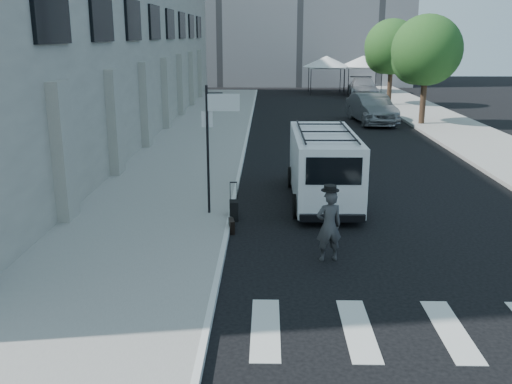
{
  "coord_description": "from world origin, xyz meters",
  "views": [
    {
      "loc": [
        -0.98,
        -11.9,
        4.92
      ],
      "look_at": [
        -1.25,
        1.21,
        1.3
      ],
      "focal_mm": 40.0,
      "sensor_mm": 36.0,
      "label": 1
    }
  ],
  "objects_px": {
    "briefcase": "(232,226)",
    "cargo_van": "(323,165)",
    "parked_car_a": "(376,110)",
    "parked_car_c": "(363,88)",
    "businessman": "(329,226)",
    "parked_car_b": "(372,108)",
    "suitcase": "(234,210)"
  },
  "relations": [
    {
      "from": "briefcase",
      "to": "cargo_van",
      "type": "xyz_separation_m",
      "value": [
        2.61,
        3.03,
        0.93
      ]
    },
    {
      "from": "cargo_van",
      "to": "parked_car_b",
      "type": "relative_size",
      "value": 1.1
    },
    {
      "from": "cargo_van",
      "to": "suitcase",
      "type": "bearing_deg",
      "value": -142.48
    },
    {
      "from": "businessman",
      "to": "parked_car_b",
      "type": "relative_size",
      "value": 0.32
    },
    {
      "from": "suitcase",
      "to": "parked_car_c",
      "type": "distance_m",
      "value": 33.41
    },
    {
      "from": "cargo_van",
      "to": "parked_car_a",
      "type": "distance_m",
      "value": 16.4
    },
    {
      "from": "parked_car_c",
      "to": "businessman",
      "type": "bearing_deg",
      "value": -95.97
    },
    {
      "from": "briefcase",
      "to": "parked_car_c",
      "type": "relative_size",
      "value": 0.08
    },
    {
      "from": "businessman",
      "to": "suitcase",
      "type": "height_order",
      "value": "businessman"
    },
    {
      "from": "businessman",
      "to": "suitcase",
      "type": "distance_m",
      "value": 3.69
    },
    {
      "from": "briefcase",
      "to": "parked_car_b",
      "type": "relative_size",
      "value": 0.09
    },
    {
      "from": "suitcase",
      "to": "parked_car_c",
      "type": "xyz_separation_m",
      "value": [
        8.67,
        32.26,
        0.5
      ]
    },
    {
      "from": "parked_car_c",
      "to": "parked_car_b",
      "type": "bearing_deg",
      "value": -92.81
    },
    {
      "from": "parked_car_a",
      "to": "businessman",
      "type": "bearing_deg",
      "value": -99.93
    },
    {
      "from": "suitcase",
      "to": "businessman",
      "type": "bearing_deg",
      "value": -55.42
    },
    {
      "from": "cargo_van",
      "to": "parked_car_a",
      "type": "height_order",
      "value": "cargo_van"
    },
    {
      "from": "parked_car_a",
      "to": "parked_car_c",
      "type": "xyz_separation_m",
      "value": [
        1.58,
        14.46,
        -0.01
      ]
    },
    {
      "from": "businessman",
      "to": "parked_car_c",
      "type": "xyz_separation_m",
      "value": [
        6.37,
        35.1,
        -0.03
      ]
    },
    {
      "from": "parked_car_a",
      "to": "parked_car_b",
      "type": "height_order",
      "value": "parked_car_b"
    },
    {
      "from": "parked_car_a",
      "to": "parked_car_b",
      "type": "bearing_deg",
      "value": 121.77
    },
    {
      "from": "parked_car_b",
      "to": "parked_car_c",
      "type": "distance_m",
      "value": 14.23
    },
    {
      "from": "parked_car_a",
      "to": "parked_car_b",
      "type": "distance_m",
      "value": 0.39
    },
    {
      "from": "briefcase",
      "to": "suitcase",
      "type": "relative_size",
      "value": 0.42
    },
    {
      "from": "businessman",
      "to": "parked_car_c",
      "type": "bearing_deg",
      "value": -113.94
    },
    {
      "from": "businessman",
      "to": "cargo_van",
      "type": "relative_size",
      "value": 0.29
    },
    {
      "from": "cargo_van",
      "to": "parked_car_b",
      "type": "xyz_separation_m",
      "value": [
        4.29,
        16.11,
        -0.27
      ]
    },
    {
      "from": "suitcase",
      "to": "parked_car_a",
      "type": "relative_size",
      "value": 0.22
    },
    {
      "from": "businessman",
      "to": "parked_car_a",
      "type": "relative_size",
      "value": 0.35
    },
    {
      "from": "parked_car_b",
      "to": "parked_car_a",
      "type": "bearing_deg",
      "value": -68.59
    },
    {
      "from": "cargo_van",
      "to": "parked_car_c",
      "type": "relative_size",
      "value": 1.03
    },
    {
      "from": "suitcase",
      "to": "cargo_van",
      "type": "relative_size",
      "value": 0.19
    },
    {
      "from": "cargo_van",
      "to": "briefcase",
      "type": "bearing_deg",
      "value": -131.07
    }
  ]
}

